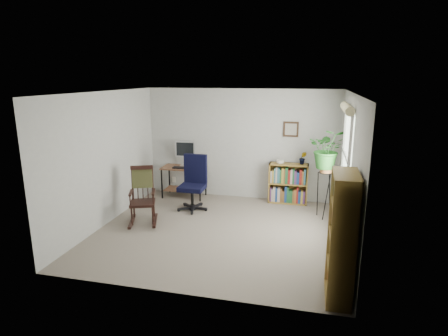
% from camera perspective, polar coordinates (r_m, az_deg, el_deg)
% --- Properties ---
extents(floor, '(4.20, 4.00, 0.00)m').
position_cam_1_polar(floor, '(6.68, -0.81, -9.59)').
color(floor, gray).
rests_on(floor, ground).
extents(ceiling, '(4.20, 4.00, 0.00)m').
position_cam_1_polar(ceiling, '(6.13, -0.89, 11.46)').
color(ceiling, white).
rests_on(ceiling, ground).
extents(wall_back, '(4.20, 0.00, 2.40)m').
position_cam_1_polar(wall_back, '(8.21, 2.60, 3.62)').
color(wall_back, '#B3B3AF').
rests_on(wall_back, ground).
extents(wall_front, '(4.20, 0.00, 2.40)m').
position_cam_1_polar(wall_front, '(4.46, -7.22, -5.32)').
color(wall_front, '#B3B3AF').
rests_on(wall_front, ground).
extents(wall_left, '(0.00, 4.00, 2.40)m').
position_cam_1_polar(wall_left, '(7.10, -17.51, 1.37)').
color(wall_left, '#B3B3AF').
rests_on(wall_left, ground).
extents(wall_right, '(0.00, 4.00, 2.40)m').
position_cam_1_polar(wall_right, '(6.14, 18.52, -0.60)').
color(wall_right, '#B3B3AF').
rests_on(wall_right, ground).
extents(window, '(0.12, 1.20, 1.50)m').
position_cam_1_polar(window, '(6.38, 18.08, 1.81)').
color(window, silver).
rests_on(window, wall_right).
extents(desk, '(0.96, 0.53, 0.69)m').
position_cam_1_polar(desk, '(8.44, -6.11, -2.13)').
color(desk, brown).
rests_on(desk, floor).
extents(monitor, '(0.46, 0.16, 0.56)m').
position_cam_1_polar(monitor, '(8.42, -5.90, 2.22)').
color(monitor, silver).
rests_on(monitor, desk).
extents(keyboard, '(0.40, 0.15, 0.02)m').
position_cam_1_polar(keyboard, '(8.24, -6.45, 0.04)').
color(keyboard, black).
rests_on(keyboard, desk).
extents(office_chair, '(0.64, 0.64, 1.13)m').
position_cam_1_polar(office_chair, '(7.53, -4.90, -2.31)').
color(office_chair, black).
rests_on(office_chair, floor).
extents(rocking_chair, '(0.85, 1.06, 1.07)m').
position_cam_1_polar(rocking_chair, '(7.01, -12.36, -4.09)').
color(rocking_chair, black).
rests_on(rocking_chair, floor).
extents(low_bookshelf, '(0.82, 0.27, 0.86)m').
position_cam_1_polar(low_bookshelf, '(8.08, 9.74, -2.33)').
color(low_bookshelf, olive).
rests_on(low_bookshelf, floor).
extents(tall_bookshelf, '(0.30, 0.69, 1.58)m').
position_cam_1_polar(tall_bookshelf, '(4.74, 17.50, -10.05)').
color(tall_bookshelf, olive).
rests_on(tall_bookshelf, floor).
extents(plant_stand, '(0.35, 0.35, 1.05)m').
position_cam_1_polar(plant_stand, '(7.38, 15.10, -3.43)').
color(plant_stand, black).
rests_on(plant_stand, floor).
extents(spider_plant, '(1.69, 1.88, 1.46)m').
position_cam_1_polar(spider_plant, '(7.13, 15.70, 5.65)').
color(spider_plant, '#256623').
rests_on(spider_plant, plant_stand).
extents(potted_plant_small, '(0.13, 0.24, 0.11)m').
position_cam_1_polar(potted_plant_small, '(7.96, 11.90, 0.94)').
color(potted_plant_small, '#256623').
rests_on(potted_plant_small, low_bookshelf).
extents(framed_picture, '(0.32, 0.04, 0.32)m').
position_cam_1_polar(framed_picture, '(7.99, 10.15, 5.82)').
color(framed_picture, black).
rests_on(framed_picture, wall_back).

